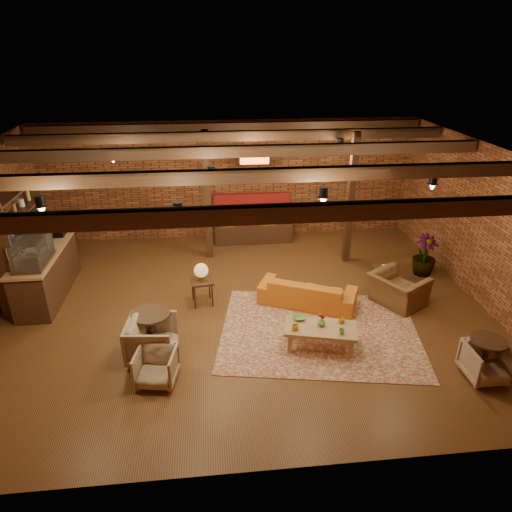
{
  "coord_description": "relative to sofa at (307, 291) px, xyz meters",
  "views": [
    {
      "loc": [
        -0.55,
        -8.11,
        5.03
      ],
      "look_at": [
        0.33,
        0.2,
        1.08
      ],
      "focal_mm": 32.0,
      "sensor_mm": 36.0,
      "label": 1
    }
  ],
  "objects": [
    {
      "name": "floor",
      "position": [
        -1.4,
        -0.03,
        -0.29
      ],
      "size": [
        10.0,
        10.0,
        0.0
      ],
      "primitive_type": "plane",
      "color": "#3D270F",
      "rests_on": "ground"
    },
    {
      "name": "ceiling",
      "position": [
        -1.4,
        -0.03,
        2.91
      ],
      "size": [
        10.0,
        8.0,
        0.02
      ],
      "primitive_type": "cube",
      "color": "black",
      "rests_on": "wall_back"
    },
    {
      "name": "wall_back",
      "position": [
        -1.4,
        3.97,
        1.31
      ],
      "size": [
        10.0,
        0.02,
        3.2
      ],
      "primitive_type": "cube",
      "color": "brown",
      "rests_on": "ground"
    },
    {
      "name": "wall_front",
      "position": [
        -1.4,
        -4.03,
        1.31
      ],
      "size": [
        10.0,
        0.02,
        3.2
      ],
      "primitive_type": "cube",
      "color": "brown",
      "rests_on": "ground"
    },
    {
      "name": "wall_right",
      "position": [
        3.6,
        -0.03,
        1.31
      ],
      "size": [
        0.02,
        8.0,
        3.2
      ],
      "primitive_type": "cube",
      "color": "brown",
      "rests_on": "ground"
    },
    {
      "name": "ceiling_beams",
      "position": [
        -1.4,
        -0.03,
        2.79
      ],
      "size": [
        9.8,
        6.4,
        0.22
      ],
      "primitive_type": null,
      "color": "black",
      "rests_on": "ceiling"
    },
    {
      "name": "ceiling_pipe",
      "position": [
        -1.4,
        1.57,
        2.56
      ],
      "size": [
        9.6,
        0.12,
        0.12
      ],
      "primitive_type": "cylinder",
      "rotation": [
        0.0,
        1.57,
        0.0
      ],
      "color": "black",
      "rests_on": "ceiling"
    },
    {
      "name": "post_left",
      "position": [
        -2.0,
        2.57,
        1.31
      ],
      "size": [
        0.16,
        0.16,
        3.2
      ],
      "primitive_type": "cube",
      "color": "black",
      "rests_on": "ground"
    },
    {
      "name": "post_right",
      "position": [
        1.4,
        1.97,
        1.31
      ],
      "size": [
        0.16,
        0.16,
        3.2
      ],
      "primitive_type": "cube",
      "color": "black",
      "rests_on": "ground"
    },
    {
      "name": "service_counter",
      "position": [
        -5.5,
        0.97,
        0.51
      ],
      "size": [
        0.8,
        2.5,
        1.6
      ],
      "primitive_type": null,
      "color": "black",
      "rests_on": "ground"
    },
    {
      "name": "plant_counter",
      "position": [
        -5.4,
        1.17,
        0.93
      ],
      "size": [
        0.35,
        0.39,
        0.3
      ],
      "primitive_type": "imported",
      "color": "#337F33",
      "rests_on": "service_counter"
    },
    {
      "name": "shelving_hutch",
      "position": [
        -5.9,
        1.07,
        0.91
      ],
      "size": [
        0.52,
        2.0,
        2.4
      ],
      "primitive_type": null,
      "color": "black",
      "rests_on": "ground"
    },
    {
      "name": "banquette",
      "position": [
        -0.8,
        3.52,
        0.21
      ],
      "size": [
        2.1,
        0.7,
        1.0
      ],
      "primitive_type": null,
      "color": "maroon",
      "rests_on": "ground"
    },
    {
      "name": "service_sign",
      "position": [
        -0.8,
        3.07,
        2.06
      ],
      "size": [
        0.86,
        0.06,
        0.3
      ],
      "primitive_type": "cube",
      "color": "#E55416",
      "rests_on": "ceiling"
    },
    {
      "name": "ceiling_spotlights",
      "position": [
        -1.4,
        -0.03,
        2.57
      ],
      "size": [
        6.4,
        4.4,
        0.28
      ],
      "primitive_type": null,
      "color": "black",
      "rests_on": "ceiling"
    },
    {
      "name": "rug",
      "position": [
        0.03,
        -1.03,
        -0.28
      ],
      "size": [
        4.14,
        3.44,
        0.01
      ],
      "primitive_type": "cube",
      "rotation": [
        0.0,
        0.0,
        -0.18
      ],
      "color": "maroon",
      "rests_on": "floor"
    },
    {
      "name": "sofa",
      "position": [
        0.0,
        0.0,
        0.0
      ],
      "size": [
        2.14,
        1.54,
        0.58
      ],
      "primitive_type": "imported",
      "rotation": [
        0.0,
        0.0,
        2.71
      ],
      "color": "#C1651A",
      "rests_on": "floor"
    },
    {
      "name": "coffee_table",
      "position": [
        -0.09,
        -1.52,
        0.09
      ],
      "size": [
        1.38,
        0.92,
        0.68
      ],
      "rotation": [
        0.0,
        0.0,
        -0.25
      ],
      "color": "#956445",
      "rests_on": "floor"
    },
    {
      "name": "side_table_lamp",
      "position": [
        -2.19,
        0.25,
        0.42
      ],
      "size": [
        0.5,
        0.5,
        0.93
      ],
      "rotation": [
        0.0,
        0.0,
        0.14
      ],
      "color": "black",
      "rests_on": "floor"
    },
    {
      "name": "round_table_left",
      "position": [
        -3.07,
        -1.2,
        0.2
      ],
      "size": [
        0.7,
        0.7,
        0.72
      ],
      "color": "black",
      "rests_on": "floor"
    },
    {
      "name": "armchair_a",
      "position": [
        -3.04,
        -1.51,
        0.12
      ],
      "size": [
        0.83,
        0.88,
        0.83
      ],
      "primitive_type": "imported",
      "rotation": [
        0.0,
        0.0,
        1.47
      ],
      "color": "#C3B197",
      "rests_on": "floor"
    },
    {
      "name": "armchair_b",
      "position": [
        -2.92,
        -2.13,
        0.03
      ],
      "size": [
        0.72,
        0.69,
        0.65
      ],
      "primitive_type": "imported",
      "rotation": [
        0.0,
        0.0,
        -0.17
      ],
      "color": "#C3B197",
      "rests_on": "floor"
    },
    {
      "name": "armchair_right",
      "position": [
        1.87,
        -0.2,
        0.16
      ],
      "size": [
        1.1,
        1.23,
        0.9
      ],
      "primitive_type": "imported",
      "rotation": [
        0.0,
        0.0,
        2.11
      ],
      "color": "brown",
      "rests_on": "floor"
    },
    {
      "name": "side_table_book",
      "position": [
        1.83,
        0.57,
        0.15
      ],
      "size": [
        0.5,
        0.5,
        0.5
      ],
      "rotation": [
        0.0,
        0.0,
        -0.19
      ],
      "color": "black",
      "rests_on": "floor"
    },
    {
      "name": "round_table_right",
      "position": [
        2.45,
        -2.5,
        0.15
      ],
      "size": [
        0.56,
        0.56,
        0.66
      ],
      "color": "black",
      "rests_on": "floor"
    },
    {
      "name": "armchair_far",
      "position": [
        2.41,
        -2.61,
        0.04
      ],
      "size": [
        0.65,
        0.61,
        0.67
      ],
      "primitive_type": "imported",
      "rotation": [
        0.0,
        0.0,
        -0.0
      ],
      "color": "#C3B197",
      "rests_on": "floor"
    },
    {
      "name": "plant_tall",
      "position": [
        3.0,
        1.05,
        1.17
      ],
      "size": [
        1.97,
        1.97,
        2.93
      ],
      "primitive_type": "imported",
      "rotation": [
        0.0,
        0.0,
        0.23
      ],
      "color": "#4C7F4C",
      "rests_on": "floor"
    }
  ]
}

